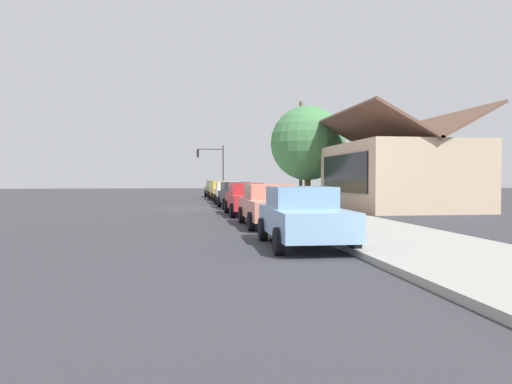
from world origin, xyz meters
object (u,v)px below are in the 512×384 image
Objects in this scene: car_olive at (216,189)px; car_mustard at (222,190)px; fire_hydrant_red at (278,205)px; car_ivory at (228,192)px; car_coral at (270,205)px; car_charcoal at (236,195)px; shade_tree at (308,143)px; utility_pole_wooden at (301,150)px; car_cherry at (246,198)px; traffic_light_main at (213,162)px; car_skyblue at (303,216)px.

car_olive and car_mustard have the same top height.
car_mustard is 6.41× the size of fire_hydrant_red.
car_ivory and car_coral have the same top height.
car_coral is at bearing -1.33° from car_mustard.
car_mustard is 17.06m from fire_hydrant_red.
car_charcoal is 0.63× the size of shade_tree.
car_ivory is 6.33m from utility_pole_wooden.
car_coral is at bearing -17.14° from utility_pole_wooden.
car_ivory is 11.12m from car_cherry.
traffic_light_main reaches higher than car_mustard.
car_mustard is at bearing -178.71° from car_skyblue.
car_skyblue reaches higher than fire_hydrant_red.
fire_hydrant_red is (-5.66, 1.39, -0.32)m from car_coral.
car_olive is at bearing -178.60° from car_skyblue.
traffic_light_main is 7.32× the size of fire_hydrant_red.
car_ivory and car_charcoal have the same top height.
car_ivory is 15.85m from traffic_light_main.
car_ivory is 1.10× the size of car_charcoal.
car_olive is 12.02m from car_ivory.
car_skyblue is (22.46, 0.02, -0.00)m from car_ivory.
car_coral is 5.84m from fire_hydrant_red.
car_ivory is 1.09× the size of car_skyblue.
car_mustard is 22.65m from car_coral.
car_mustard is 0.88× the size of traffic_light_main.
car_charcoal is 8.23m from shade_tree.
fire_hydrant_red is (5.65, 1.49, -0.32)m from car_charcoal.
fire_hydrant_red is (-11.25, 1.47, -0.32)m from car_skyblue.
fire_hydrant_red is (16.99, 1.51, -0.32)m from car_mustard.
fire_hydrant_red is at bearing 12.27° from car_charcoal.
traffic_light_main is 27.04m from fire_hydrant_red.
car_ivory is 6.70m from shade_tree.
utility_pole_wooden reaches higher than car_coral.
car_charcoal is 21.34m from traffic_light_main.
car_ivory is at bearing -178.76° from car_skyblue.
car_charcoal is 5.57m from car_cherry.
shade_tree is at bearing 21.44° from car_olive.
utility_pole_wooden reaches higher than shade_tree.
car_cherry is (16.91, -0.05, 0.00)m from car_mustard.
shade_tree is 1.35× the size of traffic_light_main.
car_charcoal is at bearing -179.06° from car_coral.
car_cherry is at bearing -93.07° from fire_hydrant_red.
car_cherry is 0.94× the size of traffic_light_main.
utility_pole_wooden is 12.95m from fire_hydrant_red.
car_skyblue is (11.33, 0.10, -0.00)m from car_cherry.
car_mustard is at bearing -174.91° from fire_hydrant_red.
traffic_light_main reaches higher than fire_hydrant_red.
car_mustard is at bearing -138.86° from shade_tree.
traffic_light_main is at bearing -179.90° from car_cherry.
traffic_light_main is at bearing 178.27° from car_olive.
car_skyblue is 23.92m from utility_pole_wooden.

